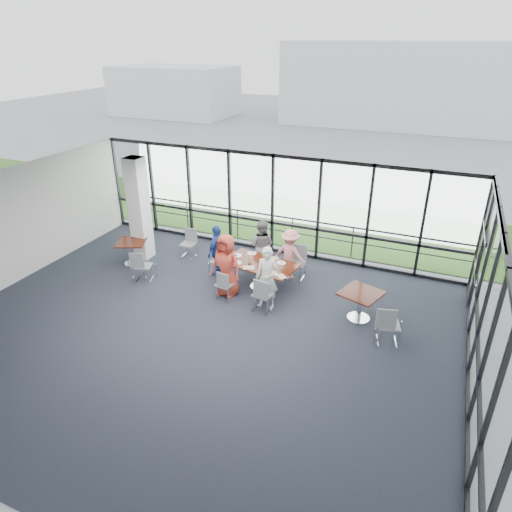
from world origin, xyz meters
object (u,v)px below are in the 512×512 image
at_px(diner_near_left, 226,265).
at_px(chair_main_end, 219,261).
at_px(structural_column, 139,209).
at_px(chair_main_fl, 261,254).
at_px(main_table, 260,267).
at_px(chair_spare_la, 144,266).
at_px(side_table_left, 132,245).
at_px(chair_main_nl, 225,285).
at_px(diner_far_left, 261,245).
at_px(chair_main_nr, 263,294).
at_px(diner_far_right, 290,254).
at_px(side_table_right, 361,296).
at_px(diner_end, 218,250).
at_px(chair_spare_r, 389,324).
at_px(diner_near_right, 267,278).
at_px(chair_spare_lb, 188,244).
at_px(chair_main_fr, 296,263).

bearing_deg(diner_near_left, chair_main_end, 133.42).
xyz_separation_m(structural_column, chair_main_fl, (3.77, 0.70, -1.14)).
height_order(main_table, chair_spare_la, chair_spare_la).
bearing_deg(side_table_left, chair_main_end, 8.46).
bearing_deg(side_table_left, chair_main_nl, -11.87).
distance_m(main_table, diner_far_left, 1.08).
relative_size(chair_main_nr, chair_main_fl, 1.00).
bearing_deg(diner_far_right, chair_main_end, 24.50).
relative_size(side_table_right, diner_end, 0.74).
bearing_deg(chair_spare_r, chair_main_nr, 162.51).
bearing_deg(diner_far_right, diner_near_left, 58.31).
xyz_separation_m(diner_near_right, diner_far_right, (0.02, 1.71, -0.08)).
bearing_deg(diner_near_right, chair_main_nl, 179.01).
xyz_separation_m(chair_main_nl, chair_spare_la, (-2.59, 0.01, 0.04)).
bearing_deg(structural_column, chair_spare_la, -54.08).
distance_m(diner_near_left, chair_spare_r, 4.40).
bearing_deg(chair_main_fl, chair_main_nl, 97.55).
bearing_deg(diner_end, structural_column, -85.27).
height_order(chair_main_end, chair_spare_r, chair_spare_r).
bearing_deg(main_table, diner_end, -179.41).
xyz_separation_m(diner_far_left, diner_end, (-1.05, -0.76, -0.02)).
bearing_deg(structural_column, side_table_left, -90.34).
height_order(chair_spare_lb, chair_spare_r, chair_spare_r).
bearing_deg(side_table_right, diner_near_left, -176.60).
relative_size(diner_far_right, chair_main_fl, 1.63).
bearing_deg(diner_far_right, chair_spare_lb, 6.07).
bearing_deg(side_table_left, diner_far_right, 12.23).
relative_size(main_table, chair_main_end, 2.52).
xyz_separation_m(diner_far_right, chair_spare_r, (3.10, -2.06, -0.27)).
distance_m(diner_near_left, chair_main_end, 1.27).
distance_m(diner_near_left, chair_main_nr, 1.32).
bearing_deg(chair_spare_r, diner_far_left, 136.44).
relative_size(diner_near_left, diner_near_right, 1.05).
xyz_separation_m(chair_spare_lb, chair_spare_r, (6.52, -2.13, 0.04)).
distance_m(structural_column, chair_main_nr, 5.04).
bearing_deg(chair_main_fl, chair_main_end, 54.66).
bearing_deg(chair_main_end, chair_spare_r, 85.48).
xyz_separation_m(chair_main_fl, chair_main_end, (-1.00, -0.84, -0.04)).
height_order(side_table_left, diner_end, diner_end).
height_order(structural_column, diner_far_right, structural_column).
bearing_deg(diner_near_right, chair_main_nr, -101.32).
xyz_separation_m(side_table_right, diner_end, (-4.31, 0.74, 0.14)).
xyz_separation_m(diner_near_right, chair_main_nr, (-0.03, -0.20, -0.37)).
height_order(structural_column, diner_near_right, structural_column).
relative_size(diner_near_right, diner_far_left, 1.05).
xyz_separation_m(diner_end, chair_main_end, (0.03, -0.01, -0.35)).
distance_m(structural_column, diner_near_left, 3.72).
height_order(chair_main_nr, chair_spare_r, chair_spare_r).
height_order(diner_far_left, chair_main_fr, diner_far_left).
xyz_separation_m(main_table, chair_main_fl, (-0.40, 1.06, -0.17)).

